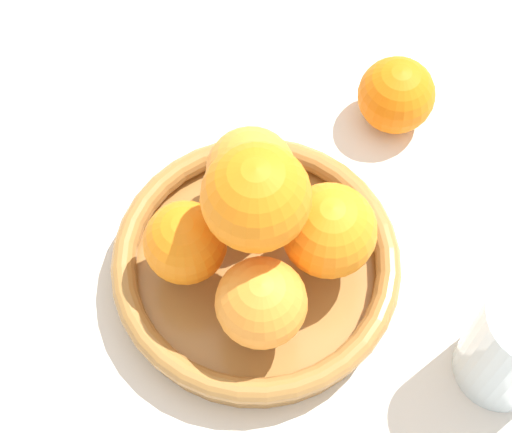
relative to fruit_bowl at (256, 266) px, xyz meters
The scene contains 4 objects.
ground_plane 0.02m from the fruit_bowl, ahead, with size 4.00×4.00×0.00m, color silver.
fruit_bowl is the anchor object (origin of this frame).
orange_pile 0.07m from the fruit_bowl, 110.64° to the left, with size 0.18×0.18×0.14m.
stray_orange 0.20m from the fruit_bowl, 138.07° to the left, with size 0.07×0.07×0.07m, color orange.
Camera 1 is at (0.28, -0.02, 0.65)m, focal length 60.00 mm.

